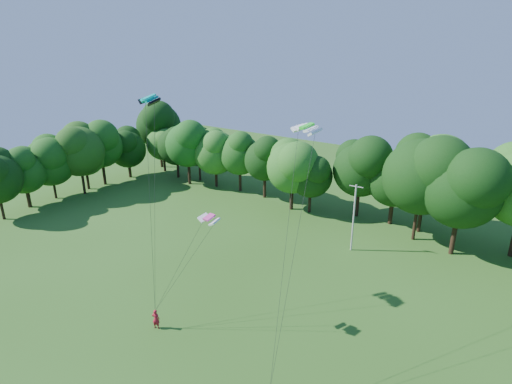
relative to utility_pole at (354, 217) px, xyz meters
The scene contains 8 objects.
utility_pole is the anchor object (origin of this frame).
kite_flyer_left 24.22m from the utility_pole, 105.87° to the right, with size 0.65×0.42×1.77m, color #AD1629.
kite_teal 25.90m from the utility_pole, 117.90° to the right, with size 2.64×1.72×0.52m.
kite_green 19.94m from the utility_pole, 80.97° to the right, with size 2.64×1.88×0.41m.
kite_pink 20.85m from the utility_pole, 99.09° to the right, with size 1.84×0.98×0.36m.
tree_back_west 34.39m from the utility_pole, 169.97° to the left, with size 8.33×8.33×12.12m.
tree_back_center 10.06m from the utility_pole, 57.07° to the left, with size 9.89×9.89×14.39m.
tree_flank_west 44.36m from the utility_pole, 169.10° to the right, with size 8.68×8.68×12.63m.
Camera 1 is at (18.86, -12.14, 21.50)m, focal length 28.00 mm.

